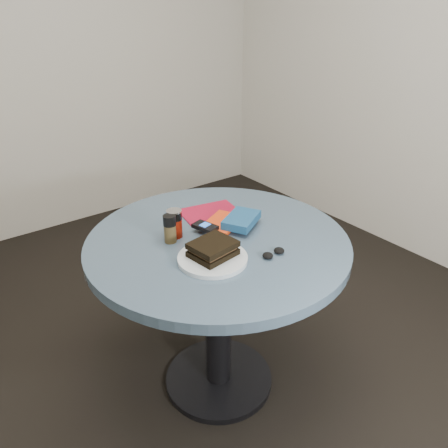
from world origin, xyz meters
TOP-DOWN VIEW (x-y plane):
  - ground at (0.00, 0.00)m, footprint 4.00×4.00m
  - table at (0.00, 0.00)m, footprint 1.00×1.00m
  - plate at (-0.11, -0.12)m, footprint 0.31×0.31m
  - sandwich at (-0.10, -0.11)m, footprint 0.16×0.14m
  - soda_can at (-0.12, 0.11)m, footprint 0.08×0.08m
  - pepper_grinder at (-0.16, 0.08)m, footprint 0.05×0.05m
  - magazine at (0.10, 0.19)m, footprint 0.27×0.22m
  - red_book at (0.08, 0.07)m, footprint 0.21×0.19m
  - novel at (0.12, 0.01)m, footprint 0.20×0.17m
  - mp3_player at (-0.01, 0.06)m, footprint 0.08×0.11m
  - headphones at (0.08, -0.22)m, footprint 0.09×0.04m

SIDE VIEW (x-z plane):
  - ground at x=0.00m, z-range 0.00..0.00m
  - table at x=0.00m, z-range 0.21..0.96m
  - magazine at x=0.10m, z-range 0.75..0.75m
  - plate at x=-0.11m, z-range 0.75..0.77m
  - headphones at x=0.08m, z-range 0.75..0.77m
  - red_book at x=0.08m, z-range 0.75..0.77m
  - mp3_player at x=-0.01m, z-range 0.77..0.79m
  - novel at x=0.12m, z-range 0.77..0.80m
  - sandwich at x=-0.10m, z-range 0.77..0.82m
  - soda_can at x=-0.12m, z-range 0.75..0.86m
  - pepper_grinder at x=-0.16m, z-range 0.75..0.86m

